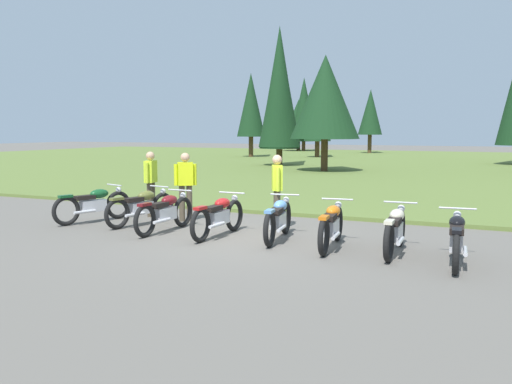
% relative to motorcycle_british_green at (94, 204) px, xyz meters
% --- Properties ---
extents(ground_plane, '(140.00, 140.00, 0.00)m').
position_rel_motorcycle_british_green_xyz_m(ground_plane, '(4.18, -0.31, -0.44)').
color(ground_plane, '#605B54').
extents(grass_moorland, '(80.00, 44.00, 0.10)m').
position_rel_motorcycle_british_green_xyz_m(grass_moorland, '(4.18, 24.78, -0.39)').
color(grass_moorland, '#5B7033').
rests_on(grass_moorland, ground).
extents(forest_treeline, '(37.87, 29.23, 8.59)m').
position_rel_motorcycle_british_green_xyz_m(forest_treeline, '(4.57, 26.14, 3.81)').
color(forest_treeline, '#47331E').
rests_on(forest_treeline, ground).
extents(motorcycle_british_green, '(0.87, 2.02, 0.88)m').
position_rel_motorcycle_british_green_xyz_m(motorcycle_british_green, '(0.00, 0.00, 0.00)').
color(motorcycle_british_green, black).
rests_on(motorcycle_british_green, ground).
extents(motorcycle_olive, '(0.69, 2.08, 0.88)m').
position_rel_motorcycle_british_green_xyz_m(motorcycle_olive, '(1.29, 0.15, 0.00)').
color(motorcycle_olive, black).
rests_on(motorcycle_olive, ground).
extents(motorcycle_maroon, '(0.62, 2.10, 0.88)m').
position_rel_motorcycle_british_green_xyz_m(motorcycle_maroon, '(2.29, -0.35, 0.00)').
color(motorcycle_maroon, black).
rests_on(motorcycle_maroon, ground).
extents(motorcycle_red, '(0.62, 2.10, 0.88)m').
position_rel_motorcycle_british_green_xyz_m(motorcycle_red, '(3.60, -0.32, 0.00)').
color(motorcycle_red, black).
rests_on(motorcycle_red, ground).
extents(motorcycle_sky_blue, '(0.66, 2.09, 0.88)m').
position_rel_motorcycle_british_green_xyz_m(motorcycle_sky_blue, '(4.88, -0.15, 0.00)').
color(motorcycle_sky_blue, black).
rests_on(motorcycle_sky_blue, ground).
extents(motorcycle_orange, '(0.62, 2.10, 0.88)m').
position_rel_motorcycle_british_green_xyz_m(motorcycle_orange, '(6.08, -0.44, 0.00)').
color(motorcycle_orange, black).
rests_on(motorcycle_orange, ground).
extents(motorcycle_cream, '(0.62, 2.10, 0.88)m').
position_rel_motorcycle_british_green_xyz_m(motorcycle_cream, '(7.26, -0.42, 0.00)').
color(motorcycle_cream, black).
rests_on(motorcycle_cream, ground).
extents(motorcycle_black, '(0.62, 2.10, 0.88)m').
position_rel_motorcycle_british_green_xyz_m(motorcycle_black, '(8.33, -0.81, 0.00)').
color(motorcycle_black, black).
rests_on(motorcycle_black, ground).
extents(rider_in_hivis_vest, '(0.29, 0.54, 1.67)m').
position_rel_motorcycle_british_green_xyz_m(rider_in_hivis_vest, '(0.74, 1.33, 0.51)').
color(rider_in_hivis_vest, '#4C4233').
rests_on(rider_in_hivis_vest, ground).
extents(rider_with_back_turned, '(0.36, 0.50, 1.67)m').
position_rel_motorcycle_british_green_xyz_m(rider_with_back_turned, '(4.38, 0.98, 0.51)').
color(rider_with_back_turned, '#4C4233').
rests_on(rider_with_back_turned, ground).
extents(rider_near_row_end, '(0.46, 0.39, 1.67)m').
position_rel_motorcycle_british_green_xyz_m(rider_near_row_end, '(1.95, 1.05, 0.51)').
color(rider_near_row_end, '#4C4233').
rests_on(rider_near_row_end, ground).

